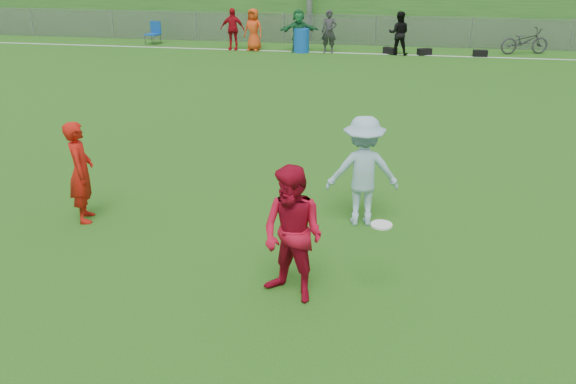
% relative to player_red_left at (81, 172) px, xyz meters
% --- Properties ---
extents(ground, '(120.00, 120.00, 0.00)m').
position_rel_player_red_left_xyz_m(ground, '(4.25, -1.16, -0.89)').
color(ground, '#215E13').
rests_on(ground, ground).
extents(sideline_far, '(60.00, 0.10, 0.01)m').
position_rel_player_red_left_xyz_m(sideline_far, '(4.25, 16.84, -0.88)').
color(sideline_far, white).
rests_on(sideline_far, ground).
extents(fence, '(58.00, 0.06, 1.30)m').
position_rel_player_red_left_xyz_m(fence, '(4.25, 18.84, -0.24)').
color(fence, gray).
rests_on(fence, ground).
extents(spectator_row, '(7.74, 0.99, 1.69)m').
position_rel_player_red_left_xyz_m(spectator_row, '(1.38, 16.84, -0.04)').
color(spectator_row, '#B10C18').
rests_on(spectator_row, ground).
extents(gear_bags, '(7.81, 0.57, 0.26)m').
position_rel_player_red_left_xyz_m(gear_bags, '(5.22, 16.94, -0.76)').
color(gear_bags, black).
rests_on(gear_bags, ground).
extents(player_red_left, '(0.63, 0.76, 1.78)m').
position_rel_player_red_left_xyz_m(player_red_left, '(0.00, 0.00, 0.00)').
color(player_red_left, '#BA150C').
rests_on(player_red_left, ground).
extents(player_red_center, '(1.16, 1.07, 1.91)m').
position_rel_player_red_left_xyz_m(player_red_center, '(3.97, -1.92, 0.07)').
color(player_red_center, '#B00C26').
rests_on(player_red_center, ground).
extents(player_blue, '(1.33, 0.91, 1.90)m').
position_rel_player_red_left_xyz_m(player_blue, '(4.75, 0.67, 0.06)').
color(player_blue, '#99C1D5').
rests_on(player_blue, ground).
extents(frisbee, '(0.29, 0.29, 0.03)m').
position_rel_player_red_left_xyz_m(frisbee, '(5.13, -1.67, 0.19)').
color(frisbee, white).
rests_on(frisbee, ground).
extents(recycling_bin, '(0.69, 0.69, 0.96)m').
position_rel_player_red_left_xyz_m(recycling_bin, '(1.32, 16.77, -0.41)').
color(recycling_bin, blue).
rests_on(recycling_bin, ground).
extents(camp_chair, '(0.67, 0.68, 0.97)m').
position_rel_player_red_left_xyz_m(camp_chair, '(-5.35, 17.56, -0.60)').
color(camp_chair, '#0E4399').
rests_on(camp_chair, ground).
extents(bicycle, '(2.07, 1.20, 1.03)m').
position_rel_player_red_left_xyz_m(bicycle, '(10.24, 17.84, -0.37)').
color(bicycle, '#2A2A2D').
rests_on(bicycle, ground).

